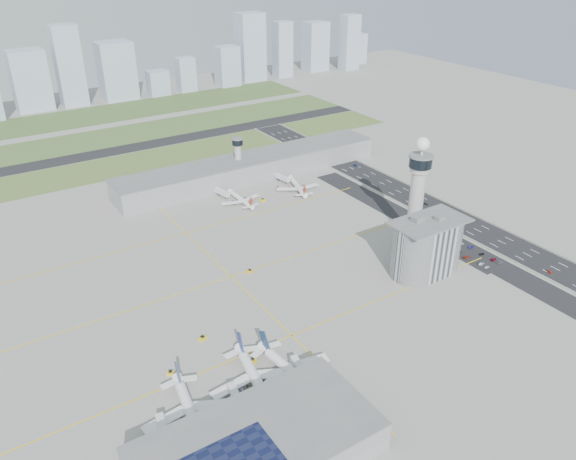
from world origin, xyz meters
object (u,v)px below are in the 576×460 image
tug_4 (263,200)px  airplane_far_b (297,183)px  car_lot_10 (461,244)px  jet_bridge_near_1 (242,412)px  car_lot_0 (487,267)px  car_hw_0 (550,272)px  airplane_near_c (293,368)px  jet_bridge_near_2 (307,381)px  tug_1 (203,338)px  airplane_far_a (240,196)px  airplane_near_a (190,409)px  tug_2 (253,360)px  car_lot_11 (452,238)px  jet_bridge_near_0 (167,446)px  tug_3 (250,271)px  car_lot_2 (467,257)px  airplane_near_b (257,376)px  car_hw_1 (426,204)px  car_lot_5 (438,241)px  car_hw_4 (301,148)px  secondary_tower (238,155)px  jet_bridge_far_0 (216,191)px  car_lot_6 (500,262)px  car_lot_8 (482,254)px  tug_5 (278,188)px  car_lot_3 (458,252)px  jet_bridge_far_1 (276,177)px  car_lot_7 (493,259)px  car_lot_4 (452,249)px  admin_building (427,246)px  car_lot_9 (471,247)px  car_hw_2 (356,165)px  control_tower (418,186)px

tug_4 → airplane_far_b: bearing=-177.5°
tug_4 → car_lot_10: tug_4 is taller
jet_bridge_near_1 → car_lot_0: bearing=-72.5°
car_hw_0 → airplane_near_c: bearing=-173.6°
jet_bridge_near_2 → car_lot_0: jet_bridge_near_2 is taller
tug_1 → airplane_far_a: bearing=-61.8°
airplane_near_a → tug_2: 39.84m
tug_1 → airplane_far_b: bearing=-74.5°
car_lot_11 → car_hw_0: bearing=-164.3°
jet_bridge_near_0 → tug_3: jet_bridge_near_0 is taller
car_lot_2 → airplane_far_a: bearing=37.7°
airplane_far_a → jet_bridge_near_1: bearing=152.1°
airplane_near_b → car_hw_1: airplane_near_b is taller
jet_bridge_near_0 → car_lot_0: bearing=-73.6°
car_lot_11 → car_lot_5: bearing=78.7°
tug_1 → tug_3: bearing=-76.7°
tug_2 → car_hw_4: (171.68, 217.32, -0.36)m
tug_1 → car_hw_4: 265.25m
car_lot_2 → secondary_tower: bearing=26.4°
tug_2 → airplane_near_b: bearing=-150.1°
car_lot_0 → jet_bridge_near_0: bearing=96.6°
jet_bridge_far_0 → car_lot_0: (81.60, -170.97, -2.26)m
car_lot_6 → car_lot_8: 11.70m
jet_bridge_near_0 → car_lot_11: jet_bridge_near_0 is taller
tug_5 → car_lot_3: (38.07, -136.68, -0.23)m
jet_bridge_near_0 → airplane_near_a: bearing=-46.1°
jet_bridge_far_1 → car_lot_7: size_ratio=3.29×
tug_3 → car_lot_0: (112.65, -67.53, -0.30)m
car_hw_1 → car_hw_4: car_hw_4 is taller
jet_bridge_near_1 → car_hw_4: bearing=-28.2°
tug_5 → car_lot_4: size_ratio=0.92×
car_lot_10 → car_lot_0: bearing=166.1°
jet_bridge_far_0 → car_hw_1: (113.21, -92.80, -2.29)m
jet_bridge_far_1 → jet_bridge_near_1: bearing=-45.0°
car_lot_4 → car_lot_11: 13.11m
jet_bridge_far_0 → car_lot_11: 164.58m
jet_bridge_near_1 → car_lot_6: size_ratio=3.33×
jet_bridge_near_0 → jet_bridge_far_0: size_ratio=1.00×
admin_building → airplane_near_b: bearing=-166.8°
car_lot_3 → car_lot_11: size_ratio=0.95×
airplane_near_c → car_hw_1: bearing=113.2°
secondary_tower → airplane_far_b: 50.89m
jet_bridge_near_1 → car_lot_9: size_ratio=3.77×
tug_3 → car_hw_2: size_ratio=0.67×
admin_building → car_hw_1: (63.21, 61.19, -14.74)m
airplane_near_a → tug_3: size_ratio=14.39×
control_tower → airplane_near_c: 144.85m
car_lot_8 → car_lot_3: bearing=47.6°
jet_bridge_near_1 → car_lot_10: jet_bridge_near_1 is taller
car_hw_0 → car_lot_3: bearing=130.4°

